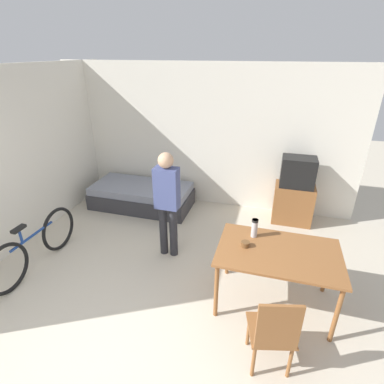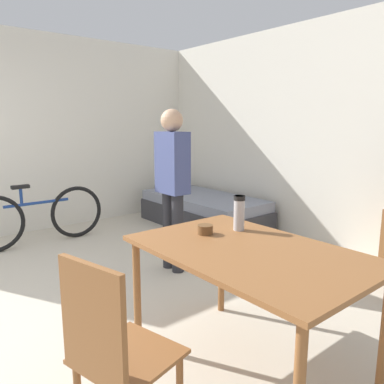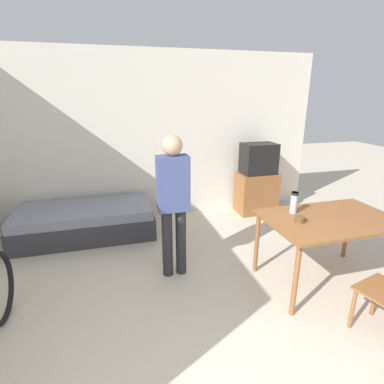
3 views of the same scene
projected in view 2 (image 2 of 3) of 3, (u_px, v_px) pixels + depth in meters
name	position (u px, v px, depth m)	size (l,w,h in m)	color
wall_back	(293.00, 134.00, 4.81)	(5.77, 0.06, 2.70)	silver
wall_left	(72.00, 133.00, 5.44)	(0.06, 4.85, 2.70)	silver
daybed	(203.00, 211.00, 5.49)	(1.96, 0.93, 0.45)	#333338
dining_table	(249.00, 262.00, 2.19)	(1.39, 0.90, 0.78)	brown
wooden_chair	(112.00, 348.00, 1.66)	(0.51, 0.51, 0.94)	brown
bicycle	(38.00, 217.00, 4.63)	(0.08, 1.67, 0.77)	black
person_standing	(172.00, 179.00, 3.72)	(0.34, 0.22, 1.63)	#28282D
thermos_flask	(239.00, 211.00, 2.53)	(0.08, 0.08, 0.24)	#B7B7BC
mate_bowl	(205.00, 230.00, 2.46)	(0.10, 0.10, 0.06)	brown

